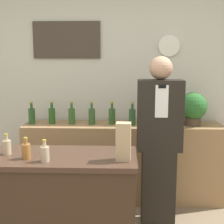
% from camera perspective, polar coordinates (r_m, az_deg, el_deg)
% --- Properties ---
extents(back_wall, '(5.20, 0.09, 2.70)m').
position_cam_1_polar(back_wall, '(3.84, -1.26, 5.18)').
color(back_wall, beige).
rests_on(back_wall, ground_plane).
extents(back_shelf, '(2.29, 0.45, 0.91)m').
position_cam_1_polar(back_shelf, '(3.74, 2.01, -9.11)').
color(back_shelf, '#9E754C').
rests_on(back_shelf, ground_plane).
extents(display_counter, '(1.35, 0.57, 0.90)m').
position_cam_1_polar(display_counter, '(2.71, -10.72, -16.92)').
color(display_counter, '#382619').
rests_on(display_counter, ground_plane).
extents(shopkeeper, '(0.43, 0.27, 1.68)m').
position_cam_1_polar(shopkeeper, '(3.10, 8.58, -5.71)').
color(shopkeeper, black).
rests_on(shopkeeper, ground_plane).
extents(potted_plant, '(0.31, 0.31, 0.38)m').
position_cam_1_polar(potted_plant, '(3.65, 14.61, 0.83)').
color(potted_plant, '#4C3D2D').
rests_on(potted_plant, back_shelf).
extents(paper_bag, '(0.12, 0.10, 0.29)m').
position_cam_1_polar(paper_bag, '(2.33, 2.10, -5.44)').
color(paper_bag, tan).
rests_on(paper_bag, display_counter).
extents(counter_bottle_1, '(0.07, 0.07, 0.17)m').
position_cam_1_polar(counter_bottle_1, '(2.63, -18.70, -6.03)').
color(counter_bottle_1, tan).
rests_on(counter_bottle_1, display_counter).
extents(counter_bottle_2, '(0.07, 0.07, 0.17)m').
position_cam_1_polar(counter_bottle_2, '(2.48, -15.44, -6.83)').
color(counter_bottle_2, '#A2672F').
rests_on(counter_bottle_2, display_counter).
extents(counter_bottle_3, '(0.07, 0.07, 0.17)m').
position_cam_1_polar(counter_bottle_3, '(2.38, -12.21, -7.41)').
color(counter_bottle_3, tan).
rests_on(counter_bottle_3, display_counter).
extents(shelf_bottle_0, '(0.08, 0.08, 0.27)m').
position_cam_1_polar(shelf_bottle_0, '(3.75, -14.46, -0.60)').
color(shelf_bottle_0, '#2A4E26').
rests_on(shelf_bottle_0, back_shelf).
extents(shelf_bottle_1, '(0.08, 0.08, 0.27)m').
position_cam_1_polar(shelf_bottle_1, '(3.71, -10.92, -0.59)').
color(shelf_bottle_1, '#29531E').
rests_on(shelf_bottle_1, back_shelf).
extents(shelf_bottle_2, '(0.08, 0.08, 0.27)m').
position_cam_1_polar(shelf_bottle_2, '(3.65, -7.37, -0.64)').
color(shelf_bottle_2, '#315824').
rests_on(shelf_bottle_2, back_shelf).
extents(shelf_bottle_3, '(0.08, 0.08, 0.27)m').
position_cam_1_polar(shelf_bottle_3, '(3.62, -3.72, -0.68)').
color(shelf_bottle_3, '#315329').
rests_on(shelf_bottle_3, back_shelf).
extents(shelf_bottle_4, '(0.08, 0.08, 0.27)m').
position_cam_1_polar(shelf_bottle_4, '(3.62, -0.00, -0.67)').
color(shelf_bottle_4, '#2E5023').
rests_on(shelf_bottle_4, back_shelf).
extents(shelf_bottle_5, '(0.08, 0.08, 0.27)m').
position_cam_1_polar(shelf_bottle_5, '(3.58, 3.72, -0.78)').
color(shelf_bottle_5, '#2A502A').
rests_on(shelf_bottle_5, back_shelf).
extents(shelf_bottle_6, '(0.08, 0.08, 0.27)m').
position_cam_1_polar(shelf_bottle_6, '(3.61, 7.43, -0.76)').
color(shelf_bottle_6, '#294D23').
rests_on(shelf_bottle_6, back_shelf).
extents(shelf_bottle_7, '(0.08, 0.08, 0.27)m').
position_cam_1_polar(shelf_bottle_7, '(3.63, 11.13, -0.80)').
color(shelf_bottle_7, '#2C4F28').
rests_on(shelf_bottle_7, back_shelf).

